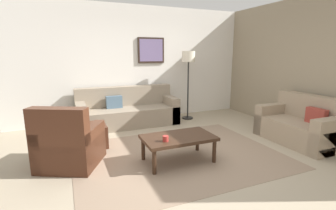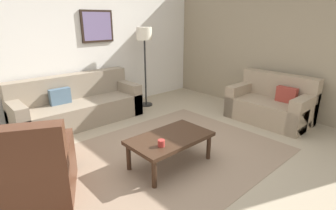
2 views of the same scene
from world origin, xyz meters
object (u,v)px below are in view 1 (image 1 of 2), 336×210
coffee_table (178,139)px  armchair_leather (68,147)px  cup (166,139)px  framed_artwork (151,50)px  couch_loveseat (302,126)px  lamp_standing (188,63)px  couch_main (127,112)px  ottoman (90,136)px

coffee_table → armchair_leather: bearing=164.1°
cup → framed_artwork: size_ratio=0.13×
couch_loveseat → lamp_standing: bearing=118.0°
cup → lamp_standing: bearing=56.1°
couch_main → coffee_table: bearing=-84.0°
couch_main → armchair_leather: armchair_leather is taller
couch_main → coffee_table: couch_main is taller
framed_artwork → couch_main: bearing=-152.6°
coffee_table → lamp_standing: bearing=59.4°
couch_loveseat → lamp_standing: 2.87m
couch_loveseat → armchair_leather: armchair_leather is taller
framed_artwork → lamp_standing: bearing=-31.7°
coffee_table → framed_artwork: bearing=79.4°
couch_main → ottoman: couch_main is taller
ottoman → cup: cup is taller
ottoman → coffee_table: bearing=-44.7°
couch_loveseat → cup: couch_loveseat is taller
cup → framed_artwork: bearing=74.7°
framed_artwork → coffee_table: bearing=-100.6°
couch_loveseat → cup: bearing=-179.7°
coffee_table → cup: size_ratio=12.79×
lamp_standing → ottoman: bearing=-157.6°
ottoman → lamp_standing: (2.51, 1.03, 1.21)m
coffee_table → lamp_standing: (1.31, 2.22, 1.05)m
armchair_leather → coffee_table: size_ratio=0.98×
lamp_standing → framed_artwork: bearing=148.3°
cup → lamp_standing: lamp_standing is taller
lamp_standing → cup: bearing=-123.9°
ottoman → couch_main: bearing=50.0°
couch_loveseat → framed_artwork: framed_artwork is taller
lamp_standing → couch_loveseat: bearing=-62.0°
couch_loveseat → armchair_leather: bearing=172.2°
couch_main → ottoman: (-0.96, -1.14, -0.10)m
couch_main → framed_artwork: bearing=27.4°
ottoman → cup: (0.93, -1.32, 0.25)m
coffee_table → cup: 0.31m
couch_loveseat → coffee_table: 2.56m
couch_main → cup: size_ratio=26.63×
coffee_table → framed_artwork: framed_artwork is taller
couch_loveseat → framed_artwork: (-2.04, 2.83, 1.43)m
coffee_table → framed_artwork: (0.51, 2.72, 1.37)m
ottoman → framed_artwork: (1.71, 1.53, 1.53)m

